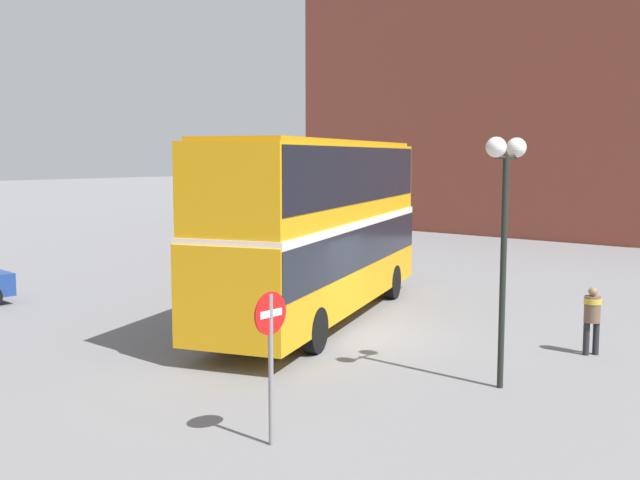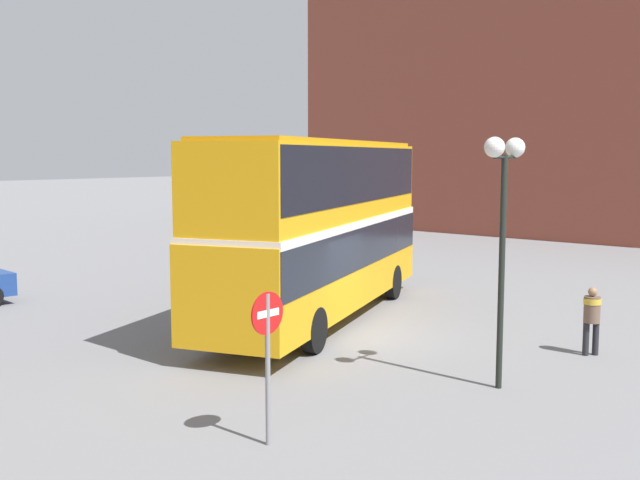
{
  "view_description": "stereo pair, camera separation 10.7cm",
  "coord_description": "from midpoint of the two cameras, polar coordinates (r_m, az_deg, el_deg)",
  "views": [
    {
      "loc": [
        -14.62,
        -11.28,
        4.53
      ],
      "look_at": [
        0.94,
        1.93,
        2.22
      ],
      "focal_mm": 42.0,
      "sensor_mm": 36.0,
      "label": 1
    },
    {
      "loc": [
        -14.55,
        -11.37,
        4.53
      ],
      "look_at": [
        0.94,
        1.93,
        2.22
      ],
      "focal_mm": 42.0,
      "sensor_mm": 36.0,
      "label": 2
    }
  ],
  "objects": [
    {
      "name": "street_lamp_twin_globe",
      "position": [
        14.68,
        13.73,
        3.51
      ],
      "size": [
        1.23,
        0.39,
        4.87
      ],
      "color": "black",
      "rests_on": "ground_plane"
    },
    {
      "name": "ground_plane",
      "position": [
        19.01,
        2.45,
        -7.32
      ],
      "size": [
        240.0,
        240.0,
        0.0
      ],
      "primitive_type": "plane",
      "color": "slate"
    },
    {
      "name": "building_row_right",
      "position": [
        45.54,
        18.55,
        10.42
      ],
      "size": [
        8.64,
        33.28,
        15.85
      ],
      "color": "brown",
      "rests_on": "ground_plane"
    },
    {
      "name": "double_decker_bus",
      "position": [
        20.48,
        -0.15,
        1.68
      ],
      "size": [
        11.5,
        6.25,
        4.93
      ],
      "rotation": [
        0.0,
        0.0,
        0.35
      ],
      "color": "gold",
      "rests_on": "ground_plane"
    },
    {
      "name": "pedestrian_foreground",
      "position": [
        18.12,
        19.87,
        -5.29
      ],
      "size": [
        0.55,
        0.55,
        1.57
      ],
      "rotation": [
        0.0,
        0.0,
        4.0
      ],
      "color": "#232328",
      "rests_on": "ground_plane"
    },
    {
      "name": "no_entry_sign",
      "position": [
        11.71,
        -4.05,
        -7.7
      ],
      "size": [
        0.68,
        0.08,
        2.45
      ],
      "color": "gray",
      "rests_on": "ground_plane"
    }
  ]
}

